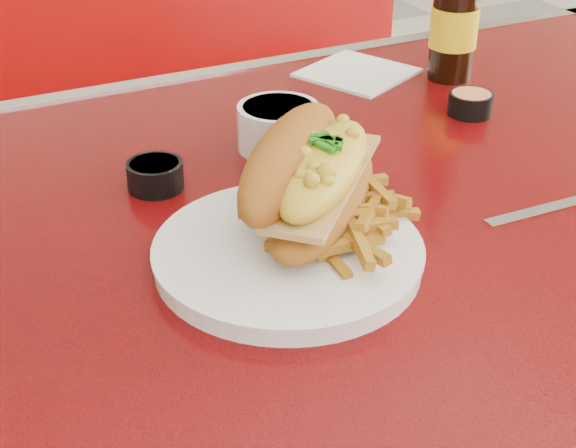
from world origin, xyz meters
name	(u,v)px	position (x,y,z in m)	size (l,w,h in m)	color
diner_table	(408,301)	(0.00, 0.00, 0.61)	(1.23, 0.83, 0.77)	#B90B0F
booth_bench_far	(185,222)	(0.00, 0.81, 0.29)	(1.20, 0.51, 0.90)	#9D0A0A
dinner_plate	(288,254)	(-0.20, -0.08, 0.78)	(0.24, 0.24, 0.02)	white
mac_hoagie	(312,176)	(-0.16, -0.05, 0.83)	(0.24, 0.24, 0.10)	#A55F1A
fries_pile	(347,215)	(-0.14, -0.08, 0.80)	(0.12, 0.11, 0.04)	#C38821
fork	(321,215)	(-0.15, -0.05, 0.79)	(0.04, 0.13, 0.00)	silver
gravy_ramekin	(278,126)	(-0.10, 0.13, 0.80)	(0.10, 0.10, 0.05)	white
sauce_cup_left	(155,174)	(-0.26, 0.10, 0.79)	(0.06, 0.06, 0.03)	black
sauce_cup_right	(471,103)	(0.15, 0.12, 0.79)	(0.06, 0.06, 0.03)	black
beer_bottle	(456,10)	(0.21, 0.23, 0.86)	(0.07, 0.07, 0.25)	black
paper_napkin	(357,73)	(0.10, 0.30, 0.77)	(0.13, 0.13, 0.00)	white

